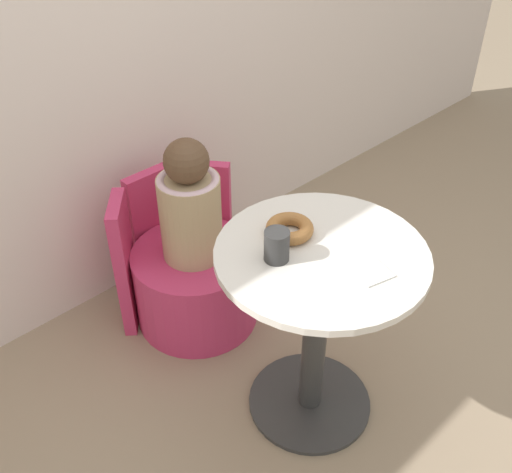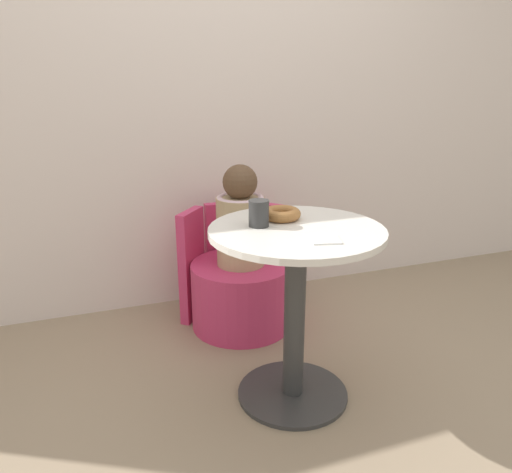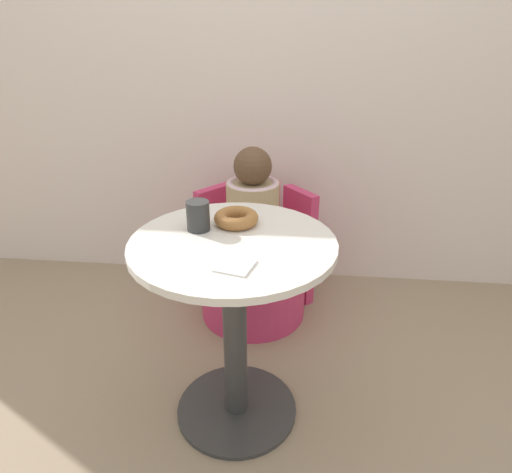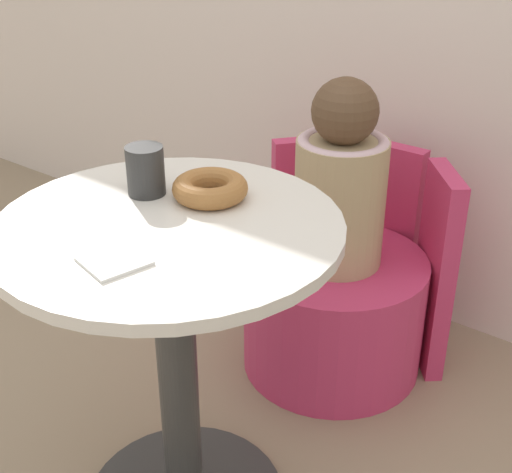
{
  "view_description": "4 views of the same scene",
  "coord_description": "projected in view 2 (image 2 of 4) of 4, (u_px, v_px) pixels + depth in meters",
  "views": [
    {
      "loc": [
        -1.13,
        -0.89,
        1.88
      ],
      "look_at": [
        0.01,
        0.32,
        0.63
      ],
      "focal_mm": 42.0,
      "sensor_mm": 36.0,
      "label": 1
    },
    {
      "loc": [
        -0.75,
        -1.62,
        1.29
      ],
      "look_at": [
        -0.02,
        0.39,
        0.59
      ],
      "focal_mm": 35.0,
      "sensor_mm": 36.0,
      "label": 2
    },
    {
      "loc": [
        0.21,
        -1.28,
        1.38
      ],
      "look_at": [
        0.05,
        0.37,
        0.59
      ],
      "focal_mm": 32.0,
      "sensor_mm": 36.0,
      "label": 3
    },
    {
      "loc": [
        0.86,
        -0.84,
        1.34
      ],
      "look_at": [
        -0.03,
        0.34,
        0.56
      ],
      "focal_mm": 50.0,
      "sensor_mm": 36.0,
      "label": 4
    }
  ],
  "objects": [
    {
      "name": "round_table",
      "position": [
        295.0,
        286.0,
        1.95
      ],
      "size": [
        0.67,
        0.67,
        0.74
      ],
      "color": "#333333",
      "rests_on": "ground_plane"
    },
    {
      "name": "ground_plane",
      "position": [
        293.0,
        397.0,
        2.09
      ],
      "size": [
        12.0,
        12.0,
        0.0
      ],
      "primitive_type": "plane",
      "color": "gray"
    },
    {
      "name": "back_wall",
      "position": [
        214.0,
        91.0,
        2.72
      ],
      "size": [
        6.0,
        0.06,
        2.4
      ],
      "color": "silver",
      "rests_on": "ground_plane"
    },
    {
      "name": "booth_backrest",
      "position": [
        229.0,
        258.0,
        2.79
      ],
      "size": [
        0.62,
        0.23,
        0.61
      ],
      "color": "#C63360",
      "rests_on": "ground_plane"
    },
    {
      "name": "child_figure",
      "position": [
        241.0,
        220.0,
        2.51
      ],
      "size": [
        0.25,
        0.25,
        0.52
      ],
      "color": "tan",
      "rests_on": "tub_chair"
    },
    {
      "name": "donut",
      "position": [
        281.0,
        214.0,
        1.98
      ],
      "size": [
        0.15,
        0.15,
        0.04
      ],
      "color": "#9E6633",
      "rests_on": "round_table"
    },
    {
      "name": "cup",
      "position": [
        259.0,
        213.0,
        1.88
      ],
      "size": [
        0.08,
        0.08,
        0.1
      ],
      "color": "#2D2D2D",
      "rests_on": "round_table"
    },
    {
      "name": "paper_napkin",
      "position": [
        325.0,
        240.0,
        1.74
      ],
      "size": [
        0.12,
        0.12,
        0.01
      ],
      "color": "white",
      "rests_on": "round_table"
    },
    {
      "name": "tub_chair",
      "position": [
        241.0,
        295.0,
        2.64
      ],
      "size": [
        0.52,
        0.52,
        0.35
      ],
      "color": "#C63360",
      "rests_on": "ground_plane"
    }
  ]
}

